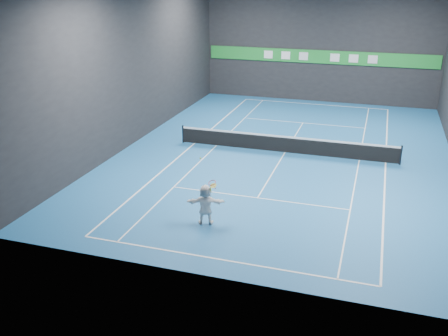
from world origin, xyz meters
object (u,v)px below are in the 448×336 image
(tennis_net, at_px, (285,144))
(tennis_racket, at_px, (212,184))
(player, at_px, (205,204))
(tennis_ball, at_px, (200,158))

(tennis_net, height_order, tennis_racket, tennis_racket)
(player, height_order, tennis_racket, tennis_racket)
(player, distance_m, tennis_net, 9.54)
(player, bearing_deg, tennis_ball, -54.10)
(tennis_ball, distance_m, tennis_net, 9.64)
(tennis_net, xyz_separation_m, tennis_racket, (-1.14, -9.38, 1.21))
(player, relative_size, tennis_ball, 24.87)
(tennis_ball, relative_size, tennis_racket, 0.12)
(player, bearing_deg, tennis_net, -115.05)
(tennis_net, bearing_deg, tennis_ball, -100.25)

